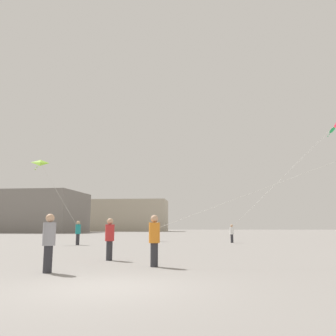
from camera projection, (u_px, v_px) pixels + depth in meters
ground_plane at (106, 288)px, 8.12m from camera, size 300.00×300.00×0.00m
person_in_red at (110, 237)px, 14.75m from camera, size 0.38×0.38×1.75m
person_in_orange at (154, 238)px, 12.44m from camera, size 0.39×0.39×1.81m
person_in_grey at (49, 240)px, 10.83m from camera, size 0.39×0.39×1.80m
person_in_white at (232, 233)px, 30.42m from camera, size 0.34×0.34×1.58m
person_in_black at (158, 231)px, 33.37m from camera, size 0.39×0.39×1.80m
person_in_teal at (78, 232)px, 26.76m from camera, size 0.40×0.40×1.82m
kite_emerald_diamond at (329, 133)px, 33.40m from camera, size 10.52×2.61×9.55m
kite_lime_delta at (41, 164)px, 30.03m from camera, size 4.88×2.61×5.80m
building_left_hall at (23, 212)px, 81.22m from camera, size 27.78×18.12×9.30m
building_centre_hall at (119, 216)px, 102.50m from camera, size 28.32×11.64×9.03m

